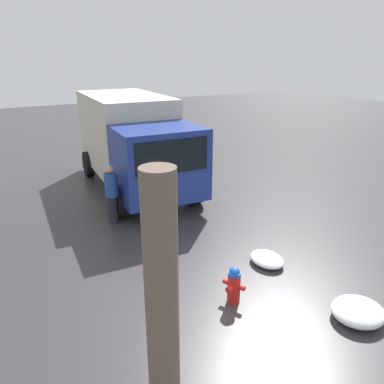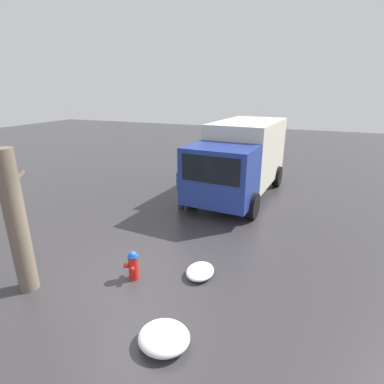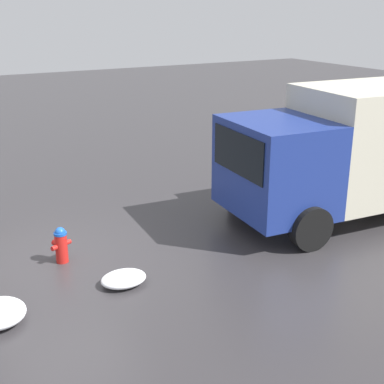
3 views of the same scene
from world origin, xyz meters
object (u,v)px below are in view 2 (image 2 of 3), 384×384
fire_hydrant (133,265)px  tree_trunk (17,223)px  pedestrian (181,187)px  delivery_truck (241,157)px

fire_hydrant → tree_trunk: bearing=6.8°
tree_trunk → pedestrian: tree_trunk is taller
fire_hydrant → tree_trunk: 2.57m
delivery_truck → pedestrian: bearing=60.8°
pedestrian → fire_hydrant: bearing=-121.9°
tree_trunk → pedestrian: bearing=-12.6°
tree_trunk → delivery_truck: size_ratio=0.49×
delivery_truck → pedestrian: (-2.40, 1.59, -0.74)m
fire_hydrant → pedestrian: 4.41m
fire_hydrant → delivery_truck: (6.73, -0.87, 1.23)m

